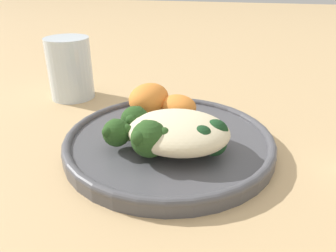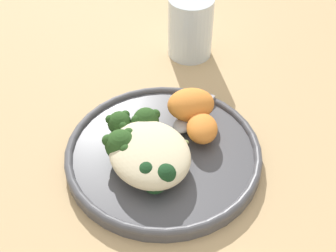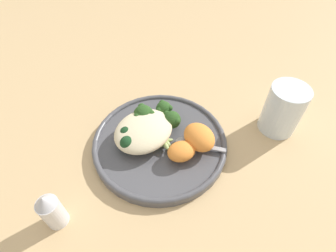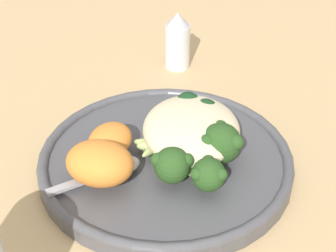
# 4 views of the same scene
# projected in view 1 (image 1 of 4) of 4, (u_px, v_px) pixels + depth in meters

# --- Properties ---
(ground_plane) EXTENTS (4.00, 4.00, 0.00)m
(ground_plane) POSITION_uv_depth(u_px,v_px,m) (182.00, 150.00, 0.44)
(ground_plane) COLOR tan
(plate) EXTENTS (0.28, 0.28, 0.02)m
(plate) POSITION_uv_depth(u_px,v_px,m) (169.00, 142.00, 0.44)
(plate) COLOR #4C4C51
(plate) RESTS_ON ground_plane
(quinoa_mound) EXTENTS (0.13, 0.11, 0.04)m
(quinoa_mound) POSITION_uv_depth(u_px,v_px,m) (176.00, 131.00, 0.40)
(quinoa_mound) COLOR beige
(quinoa_mound) RESTS_ON plate
(broccoli_stalk_0) EXTENTS (0.08, 0.05, 0.04)m
(broccoli_stalk_0) POSITION_uv_depth(u_px,v_px,m) (140.00, 121.00, 0.43)
(broccoli_stalk_0) COLOR #ADC675
(broccoli_stalk_0) RESTS_ON plate
(broccoli_stalk_1) EXTENTS (0.09, 0.09, 0.03)m
(broccoli_stalk_1) POSITION_uv_depth(u_px,v_px,m) (125.00, 132.00, 0.41)
(broccoli_stalk_1) COLOR #ADC675
(broccoli_stalk_1) RESTS_ON plate
(broccoli_stalk_2) EXTENTS (0.04, 0.09, 0.03)m
(broccoli_stalk_2) POSITION_uv_depth(u_px,v_px,m) (158.00, 134.00, 0.41)
(broccoli_stalk_2) COLOR #ADC675
(broccoli_stalk_2) RESTS_ON plate
(broccoli_stalk_3) EXTENTS (0.05, 0.11, 0.04)m
(broccoli_stalk_3) POSITION_uv_depth(u_px,v_px,m) (153.00, 137.00, 0.38)
(broccoli_stalk_3) COLOR #ADC675
(broccoli_stalk_3) RESTS_ON plate
(broccoli_stalk_4) EXTENTS (0.04, 0.08, 0.04)m
(broccoli_stalk_4) POSITION_uv_depth(u_px,v_px,m) (171.00, 132.00, 0.40)
(broccoli_stalk_4) COLOR #ADC675
(broccoli_stalk_4) RESTS_ON plate
(broccoli_stalk_5) EXTENTS (0.07, 0.07, 0.03)m
(broccoli_stalk_5) POSITION_uv_depth(u_px,v_px,m) (195.00, 137.00, 0.40)
(broccoli_stalk_5) COLOR #ADC675
(broccoli_stalk_5) RESTS_ON plate
(broccoli_stalk_6) EXTENTS (0.08, 0.07, 0.03)m
(broccoli_stalk_6) POSITION_uv_depth(u_px,v_px,m) (197.00, 135.00, 0.41)
(broccoli_stalk_6) COLOR #ADC675
(broccoli_stalk_6) RESTS_ON plate
(sweet_potato_chunk_0) EXTENTS (0.05, 0.06, 0.04)m
(sweet_potato_chunk_0) POSITION_uv_depth(u_px,v_px,m) (152.00, 101.00, 0.49)
(sweet_potato_chunk_0) COLOR orange
(sweet_potato_chunk_0) RESTS_ON plate
(sweet_potato_chunk_1) EXTENTS (0.07, 0.08, 0.04)m
(sweet_potato_chunk_1) POSITION_uv_depth(u_px,v_px,m) (149.00, 98.00, 0.49)
(sweet_potato_chunk_1) COLOR orange
(sweet_potato_chunk_1) RESTS_ON plate
(sweet_potato_chunk_2) EXTENTS (0.07, 0.06, 0.03)m
(sweet_potato_chunk_2) POSITION_uv_depth(u_px,v_px,m) (179.00, 106.00, 0.48)
(sweet_potato_chunk_2) COLOR orange
(sweet_potato_chunk_2) RESTS_ON plate
(kale_tuft) EXTENTS (0.05, 0.06, 0.04)m
(kale_tuft) POSITION_uv_depth(u_px,v_px,m) (206.00, 137.00, 0.39)
(kale_tuft) COLOR #193D1E
(kale_tuft) RESTS_ON plate
(spoon) EXTENTS (0.07, 0.10, 0.01)m
(spoon) POSITION_uv_depth(u_px,v_px,m) (156.00, 113.00, 0.49)
(spoon) COLOR #A3A3A8
(spoon) RESTS_ON plate
(water_glass) EXTENTS (0.08, 0.08, 0.11)m
(water_glass) POSITION_uv_depth(u_px,v_px,m) (70.00, 68.00, 0.59)
(water_glass) COLOR silver
(water_glass) RESTS_ON ground_plane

